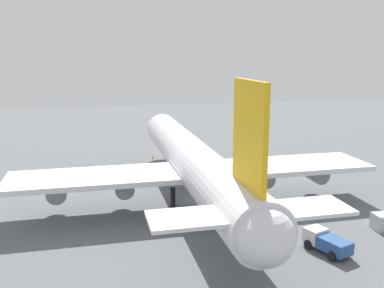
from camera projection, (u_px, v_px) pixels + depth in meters
ground_plane at (192, 201)px, 62.76m from camera, size 238.64×238.64×0.00m
cargo_airplane at (192, 161)px, 61.30m from camera, size 59.66×50.68×19.07m
cargo_loader at (327, 241)px, 46.30m from camera, size 5.75×3.87×2.17m
safety_cone_nose at (153, 157)px, 87.78m from camera, size 0.41×0.41×0.58m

